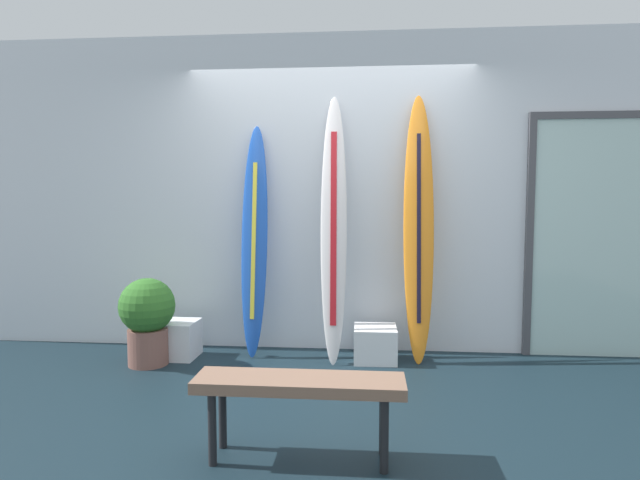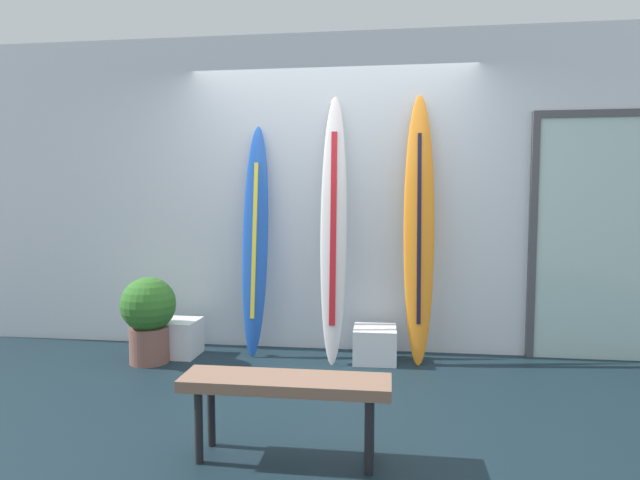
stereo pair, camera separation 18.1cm
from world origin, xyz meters
The scene contains 10 objects.
ground centered at (0.00, 0.00, -0.02)m, with size 8.00×8.00×0.04m, color #15262E.
wall_back centered at (0.00, 1.30, 1.40)m, with size 7.20×0.20×2.80m, color silver.
surfboard_cobalt centered at (-0.64, 0.99, 0.98)m, with size 0.23×0.35×2.00m.
surfboard_ivory centered at (0.05, 0.93, 1.10)m, with size 0.24×0.51×2.24m.
surfboard_sunset centered at (0.76, 0.96, 1.10)m, with size 0.25×0.40×2.24m.
display_block_left centered at (0.40, 0.88, 0.14)m, with size 0.36×0.36×0.29m.
display_block_center centered at (-1.28, 0.83, 0.16)m, with size 0.34×0.34×0.31m.
glass_door centered at (2.25, 1.18, 1.07)m, with size 1.13×0.06×2.08m.
potted_plant centered at (-1.45, 0.61, 0.40)m, with size 0.45×0.45×0.71m.
bench centered at (-0.01, -0.87, 0.38)m, with size 1.09×0.28×0.44m.
Camera 1 is at (0.33, -3.57, 1.38)m, focal length 30.23 mm.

